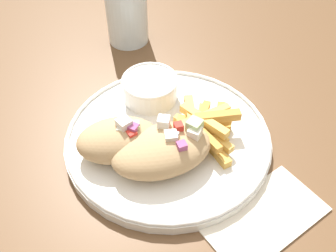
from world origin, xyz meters
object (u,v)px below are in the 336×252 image
(pita_sandwich_near, at_px, (165,148))
(water_glass, at_px, (127,11))
(plate, at_px, (168,138))
(fries_pile, at_px, (202,126))
(sauce_ramekin, at_px, (150,87))
(pita_sandwich_far, at_px, (118,139))

(pita_sandwich_near, xyz_separation_m, water_glass, (0.12, 0.28, 0.02))
(pita_sandwich_near, bearing_deg, plate, 65.10)
(fries_pile, distance_m, sauce_ramekin, 0.10)
(pita_sandwich_near, xyz_separation_m, pita_sandwich_far, (-0.04, 0.05, 0.00))
(pita_sandwich_near, distance_m, pita_sandwich_far, 0.06)
(pita_sandwich_near, height_order, fries_pile, pita_sandwich_near)
(plate, bearing_deg, water_glass, 69.81)
(plate, xyz_separation_m, sauce_ramekin, (0.02, 0.08, 0.02))
(pita_sandwich_far, height_order, fries_pile, pita_sandwich_far)
(fries_pile, bearing_deg, water_glass, 79.47)
(pita_sandwich_far, xyz_separation_m, water_glass, (0.16, 0.23, 0.02))
(plate, height_order, water_glass, water_glass)
(pita_sandwich_far, relative_size, fries_pile, 1.10)
(pita_sandwich_far, bearing_deg, fries_pile, 5.38)
(pita_sandwich_near, xyz_separation_m, fries_pile, (0.07, 0.01, -0.01))
(pita_sandwich_near, distance_m, fries_pile, 0.07)
(fries_pile, bearing_deg, sauce_ramekin, 98.85)
(plate, xyz_separation_m, pita_sandwich_near, (-0.03, -0.03, 0.03))
(pita_sandwich_far, relative_size, water_glass, 0.98)
(plate, height_order, pita_sandwich_near, pita_sandwich_near)
(plate, relative_size, sauce_ramekin, 3.39)
(plate, height_order, pita_sandwich_far, pita_sandwich_far)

